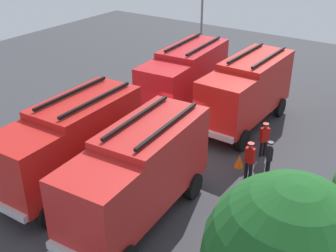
{
  "coord_description": "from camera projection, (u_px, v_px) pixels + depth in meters",
  "views": [
    {
      "loc": [
        15.17,
        10.39,
        10.81
      ],
      "look_at": [
        0.0,
        0.0,
        1.4
      ],
      "focal_mm": 44.97,
      "sensor_mm": 36.0,
      "label": 1
    }
  ],
  "objects": [
    {
      "name": "firefighter_0",
      "position": [
        269.0,
        156.0,
        19.05
      ],
      "size": [
        0.48,
        0.42,
        1.64
      ],
      "rotation": [
        0.0,
        0.0,
        5.24
      ],
      "color": "black",
      "rests_on": "ground"
    },
    {
      "name": "traffic_cone_2",
      "position": [
        170.0,
        85.0,
        28.4
      ],
      "size": [
        0.48,
        0.48,
        0.69
      ],
      "primitive_type": "cone",
      "color": "#F2600C",
      "rests_on": "ground"
    },
    {
      "name": "fire_truck_3",
      "position": [
        138.0,
        171.0,
        15.7
      ],
      "size": [
        7.35,
        3.17,
        3.88
      ],
      "rotation": [
        0.0,
        0.0,
        0.07
      ],
      "color": "red",
      "rests_on": "ground"
    },
    {
      "name": "firefighter_1",
      "position": [
        250.0,
        159.0,
        18.62
      ],
      "size": [
        0.3,
        0.42,
        1.83
      ],
      "rotation": [
        0.0,
        0.0,
        0.01
      ],
      "color": "black",
      "rests_on": "ground"
    },
    {
      "name": "fire_truck_1",
      "position": [
        70.0,
        140.0,
        17.82
      ],
      "size": [
        7.28,
        2.96,
        3.88
      ],
      "rotation": [
        0.0,
        0.0,
        0.04
      ],
      "color": "red",
      "rests_on": "ground"
    },
    {
      "name": "ground_plane",
      "position": [
        168.0,
        151.0,
        21.3
      ],
      "size": [
        48.8,
        48.8,
        0.0
      ],
      "primitive_type": "plane",
      "color": "#38383D"
    },
    {
      "name": "traffic_cone_0",
      "position": [
        239.0,
        161.0,
        19.79
      ],
      "size": [
        0.44,
        0.44,
        0.63
      ],
      "primitive_type": "cone",
      "color": "#F2600C",
      "rests_on": "ground"
    },
    {
      "name": "fire_truck_0",
      "position": [
        184.0,
        76.0,
        24.81
      ],
      "size": [
        7.35,
        3.15,
        3.88
      ],
      "rotation": [
        0.0,
        0.0,
        0.07
      ],
      "color": "red",
      "rests_on": "ground"
    },
    {
      "name": "fire_truck_2",
      "position": [
        246.0,
        89.0,
        22.95
      ],
      "size": [
        7.23,
        2.84,
        3.88
      ],
      "rotation": [
        0.0,
        0.0,
        -0.01
      ],
      "color": "red",
      "rests_on": "ground"
    },
    {
      "name": "firefighter_2",
      "position": [
        264.0,
        138.0,
        20.39
      ],
      "size": [
        0.48,
        0.44,
        1.78
      ],
      "rotation": [
        0.0,
        0.0,
        4.08
      ],
      "color": "black",
      "rests_on": "ground"
    },
    {
      "name": "traffic_cone_1",
      "position": [
        165.0,
        84.0,
        28.57
      ],
      "size": [
        0.47,
        0.47,
        0.68
      ],
      "primitive_type": "cone",
      "color": "#F2600C",
      "rests_on": "ground"
    },
    {
      "name": "lamppost",
      "position": [
        202.0,
        15.0,
        30.59
      ],
      "size": [
        0.36,
        0.36,
        7.07
      ],
      "color": "slate",
      "rests_on": "ground"
    }
  ]
}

